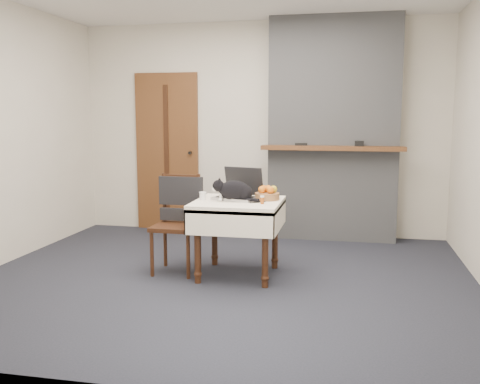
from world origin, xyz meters
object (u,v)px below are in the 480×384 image
Objects in this scene: laptop at (239,191)px; fruit_basket at (267,194)px; side_table at (238,213)px; pill_bottle at (262,200)px; door at (167,152)px; cream_jar at (203,196)px; cat at (235,191)px; chair at (179,209)px.

fruit_basket is at bearing 13.43° from laptop.
fruit_basket is (0.25, 0.12, 0.16)m from side_table.
pill_bottle is at bearing -28.67° from side_table.
door reaches higher than cream_jar.
laptop is 6.43× the size of cream_jar.
side_table is 0.32m from pill_bottle.
laptop is at bearing 134.95° from pill_bottle.
cat reaches higher than side_table.
fruit_basket is (0.58, 0.13, 0.02)m from cream_jar.
cat is (1.30, -1.86, -0.21)m from door.
door is 2.16m from laptop.
laptop reaches higher than cream_jar.
cream_jar reaches higher than side_table.
laptop is at bearing 177.49° from fruit_basket.
chair is (-0.57, 0.10, -0.20)m from cat.
chair is (-0.83, 0.21, -0.15)m from pill_bottle.
cream_jar is 0.99× the size of pill_bottle.
cat is (-0.02, -0.02, 0.20)m from side_table.
laptop is 0.15m from cat.
fruit_basket is (0.27, -0.01, -0.02)m from laptop.
chair is at bearing 162.53° from cream_jar.
fruit_basket is at bearing -47.64° from door.
pill_bottle reaches higher than side_table.
door is at bearing 128.44° from pill_bottle.
pill_bottle is at bearing -12.20° from cream_jar.
door is at bearing 118.18° from cream_jar.
cat is at bearing -55.09° from door.
door is 4.50× the size of cat.
pill_bottle is (0.26, -0.26, -0.03)m from laptop.
chair is at bearing 164.04° from cat.
cream_jar is 0.59m from fruit_basket.
side_table is at bearing -54.32° from door.
laptop is 0.37m from pill_bottle.
door reaches higher than chair.
door is 2.11m from cream_jar.
cat is 6.09× the size of pill_bottle.
side_table is 0.36m from cream_jar.
pill_bottle is (0.27, -0.11, -0.05)m from cat.
door is at bearing 132.36° from fruit_basket.
door is 8.84× the size of fruit_basket.
laptop is (-0.02, 0.13, 0.18)m from side_table.
door is at bearing 113.22° from chair.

